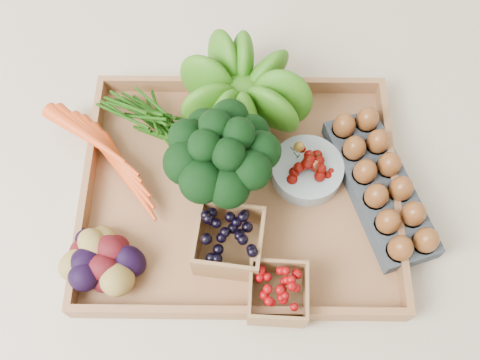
{
  "coord_description": "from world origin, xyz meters",
  "views": [
    {
      "loc": [
        0.0,
        -0.4,
        0.88
      ],
      "look_at": [
        0.0,
        0.0,
        0.06
      ],
      "focal_mm": 40.0,
      "sensor_mm": 36.0,
      "label": 1
    }
  ],
  "objects_px": {
    "broccoli": "(224,169)",
    "cherry_bowl": "(307,170)",
    "tray": "(240,193)",
    "egg_carton": "(379,187)"
  },
  "relations": [
    {
      "from": "tray",
      "to": "cherry_bowl",
      "type": "height_order",
      "value": "cherry_bowl"
    },
    {
      "from": "broccoli",
      "to": "cherry_bowl",
      "type": "height_order",
      "value": "broccoli"
    },
    {
      "from": "broccoli",
      "to": "egg_carton",
      "type": "relative_size",
      "value": 0.63
    },
    {
      "from": "tray",
      "to": "broccoli",
      "type": "relative_size",
      "value": 3.02
    },
    {
      "from": "tray",
      "to": "egg_carton",
      "type": "relative_size",
      "value": 1.9
    },
    {
      "from": "broccoli",
      "to": "egg_carton",
      "type": "xyz_separation_m",
      "value": [
        0.27,
        -0.0,
        -0.05
      ]
    },
    {
      "from": "broccoli",
      "to": "tray",
      "type": "bearing_deg",
      "value": -13.63
    },
    {
      "from": "tray",
      "to": "cherry_bowl",
      "type": "xyz_separation_m",
      "value": [
        0.12,
        0.03,
        0.02
      ]
    },
    {
      "from": "tray",
      "to": "broccoli",
      "type": "bearing_deg",
      "value": 166.37
    },
    {
      "from": "broccoli",
      "to": "cherry_bowl",
      "type": "bearing_deg",
      "value": 10.45
    }
  ]
}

